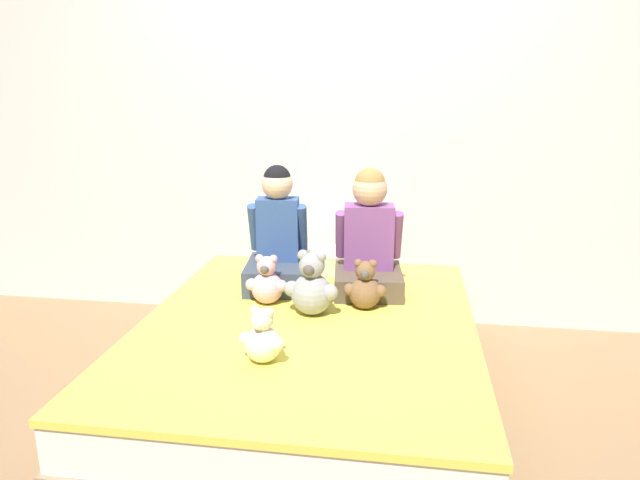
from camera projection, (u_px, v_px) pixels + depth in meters
ground_plane at (308, 400)px, 2.69m from camera, size 14.00×14.00×0.00m
wall_behind_bed at (338, 118)px, 3.39m from camera, size 8.00×0.06×2.50m
bed at (308, 361)px, 2.64m from camera, size 1.51×1.86×0.41m
child_on_left at (278, 242)px, 2.98m from camera, size 0.36×0.41×0.64m
child_on_right at (369, 242)px, 2.91m from camera, size 0.38×0.40×0.63m
teddy_bear_held_by_left_child at (267, 283)px, 2.76m from camera, size 0.21×0.16×0.25m
teddy_bear_held_by_right_child at (365, 288)px, 2.70m from camera, size 0.20×0.15×0.24m
teddy_bear_between_children at (312, 288)px, 2.63m from camera, size 0.26×0.19×0.31m
teddy_bear_at_foot_of_bed at (263, 339)px, 2.18m from camera, size 0.19×0.14×0.23m
pillow_at_headboard at (330, 259)px, 3.30m from camera, size 0.54×0.27×0.11m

